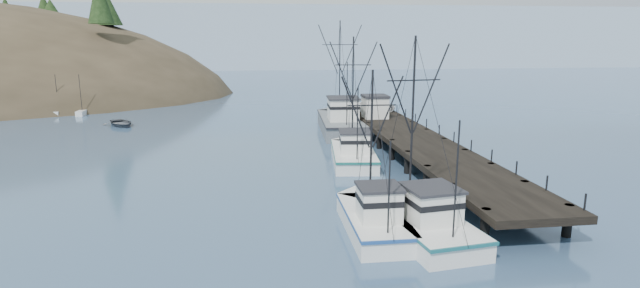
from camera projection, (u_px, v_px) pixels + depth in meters
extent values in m
plane|color=#324D70|center=(286.00, 226.00, 31.68)|extent=(400.00, 400.00, 0.00)
cube|color=black|center=(418.00, 141.00, 48.63)|extent=(6.00, 44.00, 0.50)
cylinder|color=black|center=(485.00, 225.00, 29.07)|extent=(0.56, 0.56, 2.00)
cylinder|color=black|center=(568.00, 221.00, 29.74)|extent=(0.56, 0.56, 2.00)
cylinder|color=black|center=(452.00, 198.00, 33.92)|extent=(0.56, 0.56, 2.00)
cylinder|color=black|center=(523.00, 195.00, 34.59)|extent=(0.56, 0.56, 2.00)
cylinder|color=black|center=(427.00, 178.00, 38.76)|extent=(0.56, 0.56, 2.00)
cylinder|color=black|center=(490.00, 176.00, 39.43)|extent=(0.56, 0.56, 2.00)
cylinder|color=black|center=(407.00, 162.00, 43.61)|extent=(0.56, 0.56, 2.00)
cylinder|color=black|center=(464.00, 160.00, 44.28)|extent=(0.56, 0.56, 2.00)
cylinder|color=black|center=(392.00, 150.00, 48.45)|extent=(0.56, 0.56, 2.00)
cylinder|color=black|center=(443.00, 148.00, 49.12)|extent=(0.56, 0.56, 2.00)
cylinder|color=black|center=(379.00, 139.00, 53.30)|extent=(0.56, 0.56, 2.00)
cylinder|color=black|center=(426.00, 138.00, 53.97)|extent=(0.56, 0.56, 2.00)
cylinder|color=black|center=(369.00, 131.00, 58.14)|extent=(0.56, 0.56, 2.00)
cylinder|color=black|center=(412.00, 130.00, 58.81)|extent=(0.56, 0.56, 2.00)
cylinder|color=black|center=(360.00, 124.00, 62.99)|extent=(0.56, 0.56, 2.00)
cylinder|color=black|center=(399.00, 123.00, 63.66)|extent=(0.56, 0.56, 2.00)
cylinder|color=black|center=(352.00, 117.00, 67.83)|extent=(0.56, 0.56, 2.00)
cylinder|color=black|center=(389.00, 117.00, 68.50)|extent=(0.56, 0.56, 2.00)
cube|color=beige|center=(29.00, 102.00, 80.73)|extent=(4.00, 5.00, 2.80)
cube|color=beige|center=(1.00, 100.00, 83.83)|extent=(4.00, 5.00, 2.80)
cube|color=beige|center=(68.00, 97.00, 87.06)|extent=(4.00, 5.00, 2.80)
cube|color=#9EB2C6|center=(283.00, 67.00, 197.71)|extent=(360.00, 40.00, 26.00)
cube|color=silver|center=(160.00, 66.00, 205.77)|extent=(180.00, 25.00, 18.00)
cube|color=white|center=(82.00, 113.00, 76.35)|extent=(1.00, 3.50, 0.90)
cylinder|color=black|center=(81.00, 94.00, 75.74)|extent=(0.08, 0.08, 6.00)
cube|color=white|center=(142.00, 102.00, 89.73)|extent=(1.00, 3.50, 0.90)
cylinder|color=black|center=(141.00, 86.00, 89.12)|extent=(0.08, 0.08, 6.00)
cube|color=white|center=(87.00, 106.00, 84.49)|extent=(1.00, 3.50, 0.90)
cylinder|color=black|center=(86.00, 89.00, 83.88)|extent=(0.08, 0.08, 6.00)
cube|color=white|center=(68.00, 106.00, 84.64)|extent=(1.00, 3.50, 0.90)
cylinder|color=black|center=(66.00, 89.00, 84.03)|extent=(0.08, 0.08, 6.00)
cube|color=white|center=(65.00, 107.00, 83.22)|extent=(1.00, 3.50, 0.90)
cylinder|color=black|center=(63.00, 89.00, 82.61)|extent=(0.08, 0.08, 6.00)
cube|color=white|center=(33.00, 108.00, 82.39)|extent=(1.00, 3.50, 0.90)
cylinder|color=black|center=(31.00, 90.00, 81.78)|extent=(0.08, 0.08, 6.00)
cube|color=white|center=(59.00, 113.00, 76.34)|extent=(1.00, 3.50, 0.90)
cylinder|color=black|center=(57.00, 94.00, 75.73)|extent=(0.08, 0.08, 6.00)
cube|color=white|center=(128.00, 101.00, 91.03)|extent=(1.00, 3.50, 0.90)
cylinder|color=black|center=(126.00, 85.00, 90.42)|extent=(0.08, 0.08, 6.00)
cube|color=white|center=(420.00, 225.00, 30.48)|extent=(5.24, 10.42, 1.60)
cube|color=white|center=(387.00, 200.00, 35.18)|extent=(3.86, 3.86, 1.60)
cube|color=#185960|center=(420.00, 215.00, 30.33)|extent=(5.36, 10.69, 0.18)
cube|color=silver|center=(431.00, 205.00, 28.91)|extent=(3.09, 3.17, 1.90)
cube|color=#26262B|center=(432.00, 188.00, 28.69)|extent=(3.36, 3.45, 0.16)
cylinder|color=black|center=(412.00, 123.00, 30.65)|extent=(0.14, 0.14, 10.57)
cylinder|color=black|center=(456.00, 180.00, 26.03)|extent=(0.10, 0.10, 6.34)
cube|color=white|center=(374.00, 225.00, 30.51)|extent=(3.39, 8.28, 1.60)
cube|color=white|center=(360.00, 203.00, 34.51)|extent=(3.33, 3.33, 1.60)
cube|color=navy|center=(374.00, 214.00, 30.36)|extent=(3.46, 8.50, 0.18)
cube|color=silver|center=(379.00, 204.00, 29.11)|extent=(2.35, 2.35, 1.90)
cube|color=#26262B|center=(379.00, 187.00, 28.90)|extent=(2.55, 2.56, 0.16)
cylinder|color=black|center=(371.00, 140.00, 30.67)|extent=(0.14, 0.14, 8.57)
cylinder|color=black|center=(389.00, 188.00, 26.72)|extent=(0.10, 0.10, 5.14)
cube|color=white|center=(353.00, 158.00, 47.54)|extent=(4.89, 10.22, 1.60)
cube|color=white|center=(349.00, 147.00, 52.36)|extent=(3.77, 3.77, 1.60)
cube|color=#175C55|center=(353.00, 151.00, 47.40)|extent=(5.00, 10.48, 0.18)
cube|color=silver|center=(355.00, 143.00, 45.94)|extent=(2.95, 3.06, 1.90)
cube|color=#26262B|center=(355.00, 132.00, 45.72)|extent=(3.21, 3.34, 0.16)
cylinder|color=black|center=(353.00, 93.00, 47.75)|extent=(0.14, 0.14, 10.52)
cylinder|color=black|center=(358.00, 124.00, 43.01)|extent=(0.10, 0.10, 6.31)
cube|color=slate|center=(341.00, 126.00, 62.81)|extent=(5.86, 14.63, 2.20)
cube|color=slate|center=(335.00, 117.00, 69.81)|extent=(4.97, 4.97, 2.20)
cube|color=black|center=(341.00, 118.00, 62.60)|extent=(5.98, 15.00, 0.18)
cube|color=silver|center=(343.00, 109.00, 60.51)|extent=(3.73, 4.25, 2.60)
cube|color=#26262B|center=(343.00, 98.00, 60.22)|extent=(4.05, 4.64, 0.16)
cylinder|color=black|center=(340.00, 68.00, 63.48)|extent=(0.14, 0.14, 11.90)
cylinder|color=black|center=(347.00, 94.00, 56.45)|extent=(0.10, 0.10, 7.14)
cube|color=silver|center=(375.00, 108.00, 61.11)|extent=(2.80, 3.00, 2.50)
cube|color=#26262B|center=(375.00, 96.00, 60.82)|extent=(3.00, 3.20, 0.30)
imported|color=white|center=(375.00, 106.00, 65.87)|extent=(6.18, 4.20, 1.57)
imported|color=#505359|center=(121.00, 126.00, 67.21)|extent=(6.02, 6.60, 1.12)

